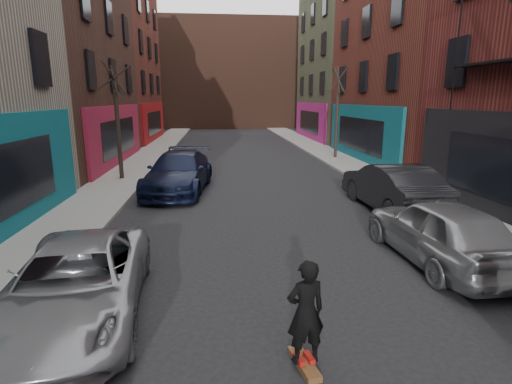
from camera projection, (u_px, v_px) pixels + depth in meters
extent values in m
cube|color=gray|center=(157.00, 149.00, 31.04)|extent=(2.50, 84.00, 0.13)
cube|color=gray|center=(314.00, 147.00, 32.21)|extent=(2.50, 84.00, 0.13)
cube|color=#47281E|center=(227.00, 76.00, 55.23)|extent=(40.00, 10.00, 14.00)
imported|color=gray|center=(76.00, 283.00, 7.12)|extent=(2.73, 5.13, 1.37)
imported|color=black|center=(179.00, 172.00, 16.98)|extent=(2.97, 6.00, 1.67)
imported|color=gray|center=(440.00, 231.00, 9.58)|extent=(2.14, 4.80, 1.60)
imported|color=black|center=(392.00, 187.00, 14.15)|extent=(2.07, 5.21, 1.69)
cube|color=brown|center=(304.00, 364.00, 5.93)|extent=(0.38, 0.83, 0.10)
imported|color=black|center=(306.00, 312.00, 5.74)|extent=(0.65, 0.49, 1.59)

